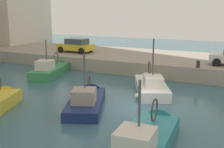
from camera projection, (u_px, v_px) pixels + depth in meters
name	position (u px, v px, depth m)	size (l,w,h in m)	color
water_surface	(139.00, 107.00, 16.15)	(80.00, 80.00, 0.00)	#386070
quay_wall	(183.00, 64.00, 26.05)	(9.00, 56.00, 1.20)	#9E9384
fishing_boat_teal	(146.00, 144.00, 11.42)	(6.36, 2.24, 3.96)	teal
fishing_boat_white	(150.00, 89.00, 19.47)	(6.05, 4.15, 4.61)	white
fishing_boat_green	(52.00, 73.00, 24.60)	(6.21, 3.42, 4.00)	#388951
fishing_boat_navy	(87.00, 104.00, 16.43)	(5.81, 3.83, 4.06)	navy
parked_car_yellow	(76.00, 45.00, 29.20)	(1.99, 3.81, 1.48)	gold
mooring_bollard_north	(198.00, 64.00, 21.36)	(0.28, 0.28, 0.55)	#2D2D33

